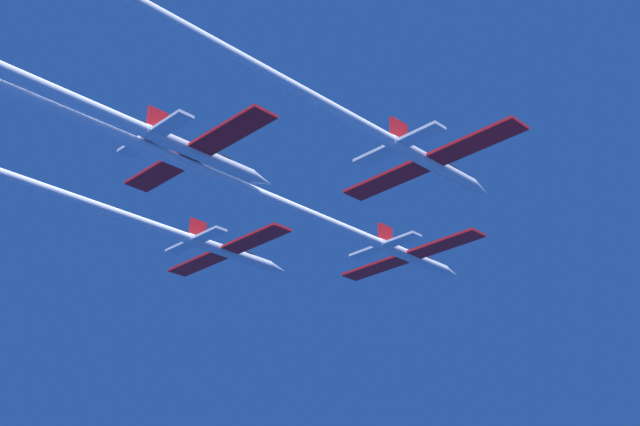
% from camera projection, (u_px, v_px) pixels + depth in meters
% --- Properties ---
extents(jet_lead, '(17.57, 64.10, 2.91)m').
position_uv_depth(jet_lead, '(273.00, 200.00, 72.62)').
color(jet_lead, white).
extents(jet_left_wing, '(17.57, 60.36, 2.91)m').
position_uv_depth(jet_left_wing, '(76.00, 200.00, 73.40)').
color(jet_left_wing, white).
extents(jet_right_wing, '(17.57, 64.55, 2.91)m').
position_uv_depth(jet_right_wing, '(251.00, 65.00, 54.82)').
color(jet_right_wing, white).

